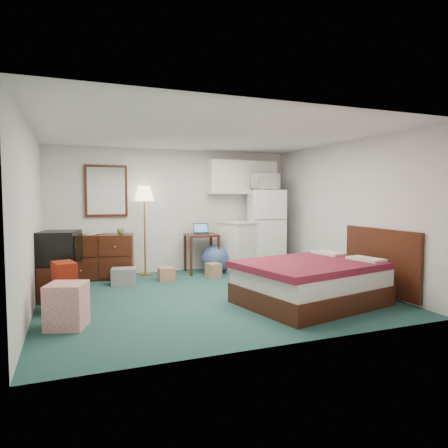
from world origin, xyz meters
name	(u,v)px	position (x,y,z in m)	size (l,w,h in m)	color
floor	(210,295)	(0.00, 0.00, 0.00)	(5.00, 4.50, 0.01)	#1C413D
ceiling	(209,134)	(0.00, 0.00, 2.50)	(5.00, 4.50, 0.01)	silver
walls	(210,216)	(0.00, 0.00, 1.25)	(5.01, 4.51, 2.50)	silver
mirror	(106,191)	(-1.35, 2.22, 1.65)	(0.80, 0.06, 1.00)	white
upper_cabinets	(242,177)	(1.45, 2.08, 1.95)	(1.50, 0.35, 0.70)	white
headboard	(381,261)	(2.46, -0.98, 0.55)	(0.06, 1.56, 1.00)	black
dresser	(100,257)	(-1.51, 1.97, 0.42)	(1.22, 0.56, 0.83)	black
floor_lamp	(145,230)	(-0.65, 2.05, 0.88)	(0.38, 0.38, 1.75)	#C58332
desk	(201,253)	(0.45, 1.83, 0.39)	(0.62, 0.62, 0.79)	black
exercise_ball	(215,259)	(0.70, 1.69, 0.29)	(0.57, 0.57, 0.57)	#31497F
kitchen_counter	(245,247)	(1.36, 1.70, 0.50)	(0.91, 0.69, 1.00)	white
fridge	(266,230)	(1.82, 1.64, 0.84)	(0.69, 0.69, 1.68)	white
bed	(311,283)	(1.20, -0.98, 0.30)	(1.89, 1.47, 0.60)	#581526
tv_stand	(58,282)	(-2.21, 0.62, 0.26)	(0.52, 0.56, 0.52)	black
suitcase	(65,286)	(-2.10, -0.07, 0.33)	(0.26, 0.41, 0.66)	maroon
retail_box	(67,306)	(-2.07, -0.84, 0.26)	(0.42, 0.42, 0.53)	beige
file_bin	(124,276)	(-1.16, 1.27, 0.14)	(0.41, 0.31, 0.29)	gray
cardboard_box_a	(166,274)	(-0.39, 1.33, 0.12)	(0.29, 0.24, 0.24)	olive
cardboard_box_b	(213,270)	(0.52, 1.30, 0.13)	(0.23, 0.27, 0.27)	olive
laptop	(202,229)	(0.46, 1.84, 0.89)	(0.30, 0.24, 0.21)	black
crt_tv	(59,248)	(-2.17, 0.64, 0.77)	(0.55, 0.59, 0.51)	black
microwave	(265,180)	(1.78, 1.66, 1.88)	(0.60, 0.33, 0.41)	white
book_a	(88,229)	(-1.71, 1.97, 0.93)	(0.15, 0.02, 0.20)	olive
book_b	(93,228)	(-1.62, 2.11, 0.95)	(0.18, 0.02, 0.24)	olive
mug	(121,231)	(-1.14, 1.79, 0.90)	(0.14, 0.11, 0.14)	#487E3E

